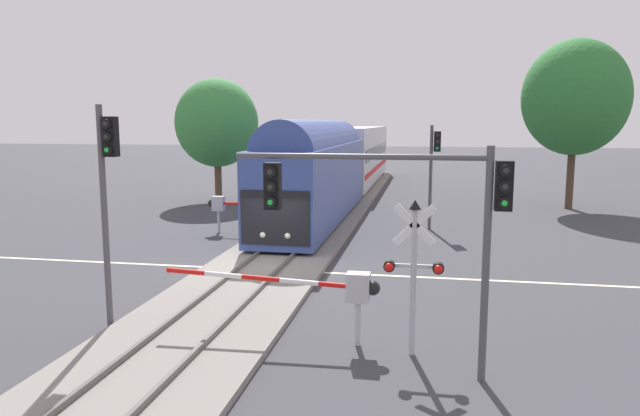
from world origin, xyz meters
TOP-DOWN VIEW (x-y plane):
  - ground_plane at (0.00, 0.00)m, footprint 220.00×220.00m
  - road_centre_stripe at (0.00, 0.00)m, footprint 44.00×0.20m
  - railway_track at (0.00, 0.00)m, footprint 4.40×80.00m
  - commuter_train at (0.00, 20.22)m, footprint 3.04×40.44m
  - crossing_gate_near at (3.64, -6.62)m, footprint 5.44×0.40m
  - crossing_signal_mast at (5.51, -7.00)m, footprint 1.36×0.44m
  - crossing_gate_far at (-3.55, 6.62)m, footprint 5.87×0.40m
  - traffic_signal_near_right at (5.37, -8.14)m, footprint 5.71×0.38m
  - traffic_signal_far_side at (6.09, 9.37)m, footprint 0.53×0.38m
  - traffic_signal_median at (-2.21, -6.66)m, footprint 0.53×0.38m
  - oak_behind_train at (-8.26, 17.64)m, footprint 5.57×5.57m
  - maple_right_background at (14.54, 18.16)m, footprint 6.32×6.32m

SIDE VIEW (x-z plane):
  - ground_plane at x=0.00m, z-range 0.00..0.00m
  - road_centre_stripe at x=0.00m, z-range 0.00..0.01m
  - railway_track at x=0.00m, z-range -0.06..0.26m
  - crossing_gate_far at x=-3.55m, z-range 0.51..2.31m
  - crossing_gate_near at x=3.64m, z-range 0.51..2.31m
  - crossing_signal_mast at x=5.51m, z-range 0.41..4.06m
  - commuter_train at x=0.00m, z-range 0.20..5.36m
  - traffic_signal_far_side at x=6.09m, z-range 0.89..6.11m
  - traffic_signal_near_right at x=5.37m, z-range 1.27..6.19m
  - traffic_signal_median at x=-2.21m, z-range 0.98..6.79m
  - oak_behind_train at x=-8.26m, z-range 1.16..9.44m
  - maple_right_background at x=14.54m, z-range 1.66..12.02m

